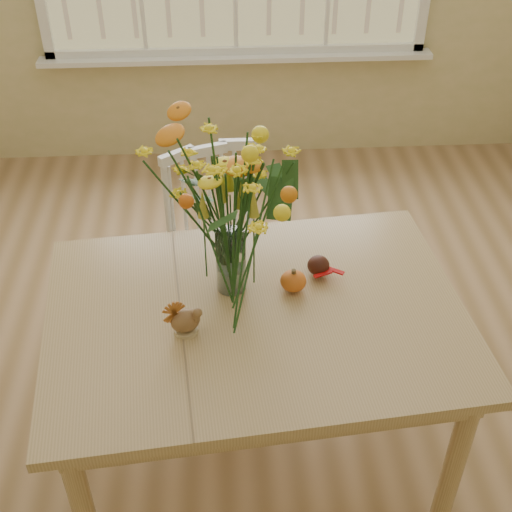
{
  "coord_description": "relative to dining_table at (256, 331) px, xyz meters",
  "views": [
    {
      "loc": [
        -0.12,
        -1.88,
        2.32
      ],
      "look_at": [
        -0.02,
        -0.17,
        0.97
      ],
      "focal_mm": 48.0,
      "sensor_mm": 36.0,
      "label": 1
    }
  ],
  "objects": [
    {
      "name": "dining_table",
      "position": [
        0.0,
        0.0,
        0.0
      ],
      "size": [
        1.5,
        1.14,
        0.75
      ],
      "rotation": [
        0.0,
        0.0,
        0.1
      ],
      "color": "tan",
      "rests_on": "floor"
    },
    {
      "name": "floor",
      "position": [
        0.02,
        0.19,
        -0.67
      ],
      "size": [
        4.0,
        4.5,
        0.01
      ],
      "primitive_type": "cube",
      "color": "olive",
      "rests_on": "ground"
    },
    {
      "name": "windsor_chair",
      "position": [
        -0.12,
        0.73,
        -0.15
      ],
      "size": [
        0.53,
        0.52,
        0.92
      ],
      "rotation": [
        0.0,
        0.0,
        0.32
      ],
      "color": "white",
      "rests_on": "floor"
    },
    {
      "name": "turkey_figurine",
      "position": [
        -0.23,
        -0.09,
        0.14
      ],
      "size": [
        0.12,
        0.1,
        0.12
      ],
      "rotation": [
        0.0,
        0.0,
        0.36
      ],
      "color": "#CCB78C",
      "rests_on": "dining_table"
    },
    {
      "name": "flower_vase",
      "position": [
        -0.08,
        0.13,
        0.44
      ],
      "size": [
        0.48,
        0.48,
        0.57
      ],
      "color": "white",
      "rests_on": "dining_table"
    },
    {
      "name": "dark_gourd",
      "position": [
        0.23,
        0.18,
        0.13
      ],
      "size": [
        0.13,
        0.09,
        0.07
      ],
      "color": "#38160F",
      "rests_on": "dining_table"
    },
    {
      "name": "pumpkin",
      "position": [
        0.13,
        0.1,
        0.13
      ],
      "size": [
        0.09,
        0.09,
        0.07
      ],
      "primitive_type": "ellipsoid",
      "color": "orange",
      "rests_on": "dining_table"
    }
  ]
}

